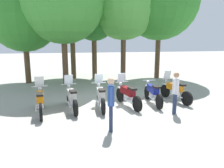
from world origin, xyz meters
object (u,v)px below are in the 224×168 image
motorcycle_0 (40,101)px  person_1 (111,100)px  tree_2 (71,1)px  motorcycle_3 (128,94)px  motorcycle_5 (175,90)px  motorcycle_1 (71,97)px  tree_4 (124,5)px  person_0 (176,90)px  tree_1 (62,2)px  tree_5 (160,1)px  motorcycle_4 (153,93)px  tree_3 (94,18)px  tree_0 (23,17)px  motorcycle_2 (100,96)px

motorcycle_0 → person_1: (2.37, -2.15, 0.49)m
tree_2 → motorcycle_3: bearing=-74.1°
motorcycle_5 → tree_2: size_ratio=0.26×
motorcycle_1 → person_1: person_1 is taller
tree_2 → motorcycle_1: bearing=-91.9°
motorcycle_3 → tree_4: tree_4 is taller
person_0 → tree_1: 8.78m
tree_5 → motorcycle_4: bearing=-114.4°
motorcycle_4 → tree_3: 8.16m
tree_0 → tree_4: size_ratio=0.85×
motorcycle_3 → tree_2: size_ratio=0.26×
tree_0 → tree_2: 3.50m
motorcycle_0 → motorcycle_5: size_ratio=1.01×
motorcycle_0 → motorcycle_3: same height
motorcycle_4 → person_1: size_ratio=1.27×
motorcycle_5 → tree_2: tree_2 is taller
motorcycle_0 → motorcycle_3: (3.57, 0.25, 0.00)m
tree_1 → tree_2: size_ratio=0.91×
person_0 → tree_1: tree_1 is taller
motorcycle_4 → motorcycle_0: bearing=96.7°
motorcycle_0 → tree_3: (2.98, 7.34, 3.83)m
tree_1 → tree_5: size_ratio=0.92×
tree_2 → person_0: bearing=-67.4°
tree_0 → motorcycle_5: bearing=-38.2°
motorcycle_3 → motorcycle_5: same height
motorcycle_3 → person_0: person_0 is taller
tree_2 → tree_4: (3.53, -1.15, -0.33)m
motorcycle_0 → motorcycle_1: bearing=-86.1°
motorcycle_2 → tree_4: bearing=-20.9°
motorcycle_5 → tree_5: 8.06m
motorcycle_5 → tree_3: 8.31m
motorcycle_5 → person_1: bearing=116.0°
motorcycle_4 → person_1: person_1 is taller
motorcycle_3 → tree_3: (-0.59, 7.09, 3.83)m
motorcycle_4 → tree_1: size_ratio=0.29×
motorcycle_2 → tree_0: bearing=33.4°
tree_4 → motorcycle_3: bearing=-102.5°
tree_0 → tree_2: tree_2 is taller
tree_3 → motorcycle_5: bearing=-66.2°
person_1 → motorcycle_2: bearing=97.0°
tree_1 → person_0: bearing=-57.1°
motorcycle_3 → tree_0: 8.93m
motorcycle_1 → person_1: 2.70m
person_0 → person_1: size_ratio=0.95×
motorcycle_5 → tree_0: (-7.53, 5.92, 3.74)m
motorcycle_2 → tree_4: 8.31m
motorcycle_5 → tree_5: bearing=-26.9°
tree_1 → tree_5: 6.87m
motorcycle_3 → tree_1: tree_1 is taller
person_0 → tree_0: (-6.68, 7.57, 3.31)m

